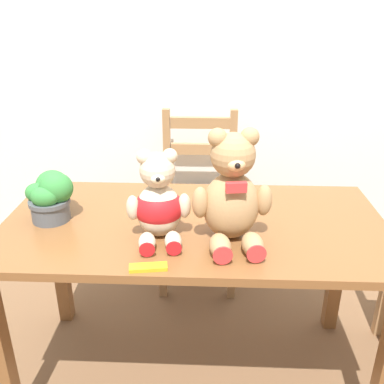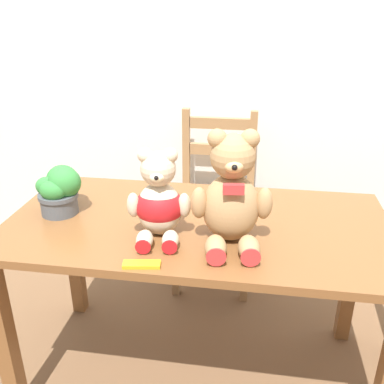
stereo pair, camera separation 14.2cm
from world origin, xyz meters
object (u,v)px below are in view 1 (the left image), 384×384
(teddy_bear_left, at_px, (159,203))
(potted_plant, at_px, (51,195))
(chocolate_bar, at_px, (148,267))
(teddy_bear_right, at_px, (232,194))
(wooden_chair_behind, at_px, (199,201))

(teddy_bear_left, xyz_separation_m, potted_plant, (-0.41, 0.12, -0.03))
(potted_plant, relative_size, chocolate_bar, 1.62)
(potted_plant, bearing_deg, teddy_bear_left, -15.89)
(teddy_bear_left, height_order, potted_plant, teddy_bear_left)
(teddy_bear_right, xyz_separation_m, potted_plant, (-0.66, 0.12, -0.07))
(wooden_chair_behind, xyz_separation_m, teddy_bear_left, (-0.11, -0.86, 0.39))
(teddy_bear_right, bearing_deg, wooden_chair_behind, -88.74)
(wooden_chair_behind, bearing_deg, teddy_bear_left, 82.58)
(chocolate_bar, bearing_deg, teddy_bear_left, 86.83)
(teddy_bear_left, relative_size, chocolate_bar, 2.70)
(potted_plant, height_order, chocolate_bar, potted_plant)
(potted_plant, bearing_deg, teddy_bear_right, -10.64)
(wooden_chair_behind, relative_size, teddy_bear_left, 3.04)
(teddy_bear_right, bearing_deg, teddy_bear_left, -8.86)
(teddy_bear_left, bearing_deg, teddy_bear_right, 170.78)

